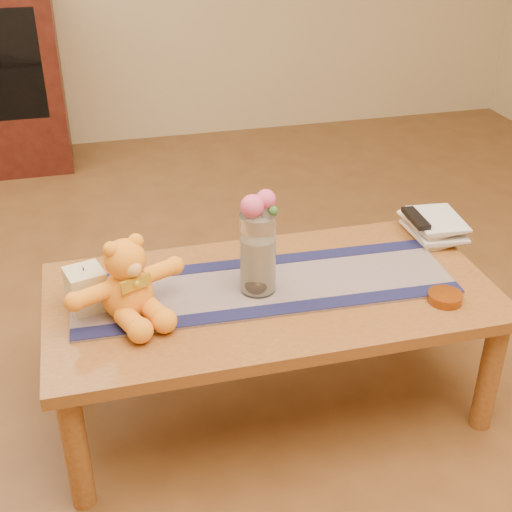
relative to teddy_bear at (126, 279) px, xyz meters
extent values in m
plane|color=#583519|center=(0.44, 0.03, -0.58)|extent=(5.50, 5.50, 0.00)
cube|color=brown|center=(0.44, 0.03, -0.15)|extent=(1.40, 0.70, 0.04)
cylinder|color=brown|center=(-0.20, -0.26, -0.37)|extent=(0.07, 0.07, 0.41)
cylinder|color=brown|center=(1.08, -0.26, -0.37)|extent=(0.07, 0.07, 0.41)
cylinder|color=brown|center=(-0.20, 0.32, -0.37)|extent=(0.07, 0.07, 0.41)
cylinder|color=brown|center=(1.08, 0.32, -0.37)|extent=(0.07, 0.07, 0.41)
cube|color=#191F47|center=(0.43, 0.05, -0.12)|extent=(1.21, 0.39, 0.01)
cube|color=#15173F|center=(0.42, -0.09, -0.12)|extent=(1.20, 0.10, 0.00)
cube|color=#15173F|center=(0.43, 0.20, -0.12)|extent=(1.20, 0.10, 0.00)
cube|color=beige|center=(-0.12, 0.07, -0.06)|extent=(0.13, 0.13, 0.13)
cylinder|color=black|center=(-0.12, 0.07, 0.01)|extent=(0.00, 0.00, 0.01)
cylinder|color=silver|center=(0.40, 0.03, 0.01)|extent=(0.11, 0.11, 0.26)
cylinder|color=beige|center=(0.40, 0.03, -0.03)|extent=(0.09, 0.09, 0.18)
sphere|color=#DB4D78|center=(0.38, 0.02, 0.18)|extent=(0.07, 0.07, 0.07)
sphere|color=#DB4D78|center=(0.43, 0.04, 0.19)|extent=(0.06, 0.06, 0.06)
sphere|color=#4D56A8|center=(0.41, 0.07, 0.17)|extent=(0.04, 0.04, 0.04)
sphere|color=#4D56A8|center=(0.37, 0.05, 0.16)|extent=(0.04, 0.04, 0.04)
sphere|color=#33662D|center=(0.44, 0.01, 0.16)|extent=(0.03, 0.03, 0.03)
sphere|color=#523B1B|center=(0.39, 0.01, -0.09)|extent=(0.07, 0.07, 0.07)
imported|color=#F9E1C0|center=(1.03, 0.24, -0.12)|extent=(0.17, 0.22, 0.02)
imported|color=#F9E1C0|center=(1.03, 0.23, -0.10)|extent=(0.19, 0.24, 0.02)
imported|color=#F9E1C0|center=(1.02, 0.24, -0.08)|extent=(0.18, 0.23, 0.02)
imported|color=#F9E1C0|center=(1.03, 0.23, -0.06)|extent=(0.19, 0.24, 0.02)
cube|color=black|center=(1.03, 0.23, -0.04)|extent=(0.05, 0.16, 0.02)
cylinder|color=#BF5914|center=(0.94, -0.17, -0.11)|extent=(0.13, 0.13, 0.03)
camera|label=1|loc=(-0.06, -1.74, 1.04)|focal=48.48mm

